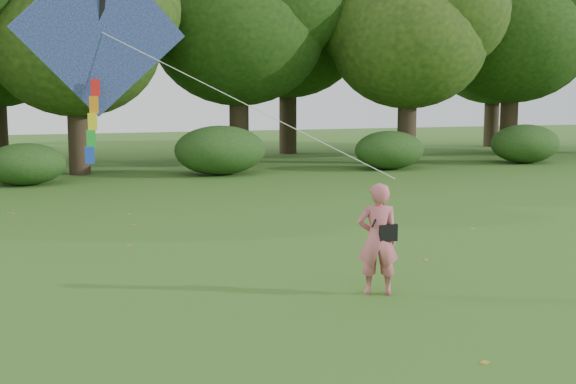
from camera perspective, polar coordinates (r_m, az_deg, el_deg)
name	(u,v)px	position (r m, az deg, el deg)	size (l,w,h in m)	color
ground	(355,318)	(10.09, 5.32, -9.85)	(100.00, 100.00, 0.00)	#265114
man_kite_flyer	(378,239)	(11.06, 7.11, -3.71)	(0.63, 0.41, 1.72)	#D06170
crossbody_bag	(386,232)	(11.07, 7.73, -3.11)	(0.43, 0.20, 0.70)	black
flying_kite	(101,34)	(11.60, -14.59, 11.96)	(5.38, 2.36, 3.52)	#2638A4
tree_line	(158,34)	(32.17, -10.23, 12.16)	(54.70, 15.30, 9.48)	#3A2D1E
shrub_band	(122,156)	(26.57, -12.99, 2.80)	(39.15, 3.22, 1.88)	#264919
fallen_leaves	(179,251)	(14.29, -8.59, -4.64)	(10.66, 14.98, 0.01)	olive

